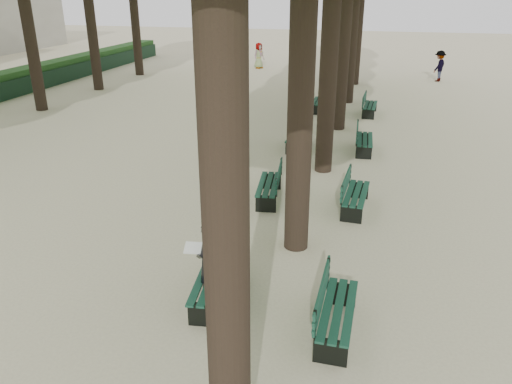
# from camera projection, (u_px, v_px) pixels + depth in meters

# --- Properties ---
(ground) EXTENTS (120.00, 120.00, 0.00)m
(ground) POSITION_uv_depth(u_px,v_px,m) (181.00, 318.00, 8.59)
(ground) COLOR beige
(ground) RESTS_ON ground
(bench_left_0) EXTENTS (0.78, 1.86, 0.92)m
(bench_left_0) POSITION_uv_depth(u_px,v_px,m) (212.00, 286.00, 9.00)
(bench_left_0) COLOR black
(bench_left_0) RESTS_ON ground
(bench_left_1) EXTENTS (0.78, 1.85, 0.92)m
(bench_left_1) POSITION_uv_depth(u_px,v_px,m) (269.00, 190.00, 13.20)
(bench_left_1) COLOR black
(bench_left_1) RESTS_ON ground
(bench_left_2) EXTENTS (0.65, 1.82, 0.92)m
(bench_left_2) POSITION_uv_depth(u_px,v_px,m) (298.00, 141.00, 17.41)
(bench_left_2) COLOR black
(bench_left_2) RESTS_ON ground
(bench_left_3) EXTENTS (0.61, 1.81, 0.92)m
(bench_left_3) POSITION_uv_depth(u_px,v_px,m) (319.00, 105.00, 22.61)
(bench_left_3) COLOR black
(bench_left_3) RESTS_ON ground
(bench_right_0) EXTENTS (0.60, 1.81, 0.92)m
(bench_right_0) POSITION_uv_depth(u_px,v_px,m) (337.00, 318.00, 8.14)
(bench_right_0) COLOR black
(bench_right_0) RESTS_ON ground
(bench_right_1) EXTENTS (0.67, 1.83, 0.92)m
(bench_right_1) POSITION_uv_depth(u_px,v_px,m) (355.00, 200.00, 12.62)
(bench_right_1) COLOR black
(bench_right_1) RESTS_ON ground
(bench_right_2) EXTENTS (0.64, 1.82, 0.92)m
(bench_right_2) POSITION_uv_depth(u_px,v_px,m) (364.00, 144.00, 17.04)
(bench_right_2) COLOR black
(bench_right_2) RESTS_ON ground
(bench_right_3) EXTENTS (0.64, 1.82, 0.92)m
(bench_right_3) POSITION_uv_depth(u_px,v_px,m) (370.00, 109.00, 21.88)
(bench_right_3) COLOR black
(bench_right_3) RESTS_ON ground
(man_with_map) EXTENTS (0.60, 0.66, 1.66)m
(man_with_map) POSITION_uv_depth(u_px,v_px,m) (208.00, 261.00, 8.75)
(man_with_map) COLOR black
(man_with_map) RESTS_ON ground
(pedestrian_b) EXTENTS (0.82, 1.19, 1.78)m
(pedestrian_b) POSITION_uv_depth(u_px,v_px,m) (439.00, 66.00, 29.37)
(pedestrian_b) COLOR #262628
(pedestrian_b) RESTS_ON ground
(pedestrian_a) EXTENTS (0.79, 0.74, 1.58)m
(pedestrian_a) POSITION_uv_depth(u_px,v_px,m) (222.00, 65.00, 30.27)
(pedestrian_a) COLOR #262628
(pedestrian_a) RESTS_ON ground
(pedestrian_d) EXTENTS (0.75, 0.88, 1.70)m
(pedestrian_d) POSITION_uv_depth(u_px,v_px,m) (259.00, 56.00, 34.00)
(pedestrian_d) COLOR #262628
(pedestrian_d) RESTS_ON ground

